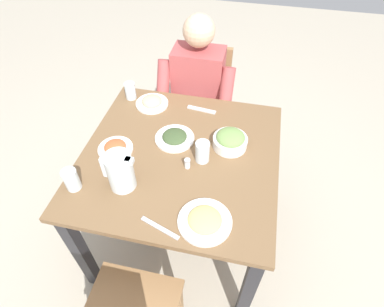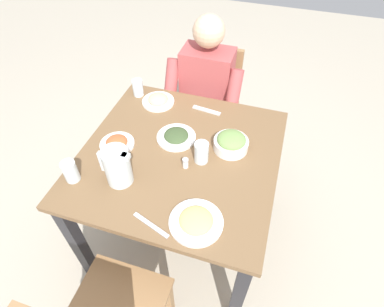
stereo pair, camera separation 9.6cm
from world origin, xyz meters
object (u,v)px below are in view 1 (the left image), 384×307
(chair_near, at_px, (201,101))
(salad_bowl, at_px, (230,140))
(dining_table, at_px, (180,169))
(salt_shaker, at_px, (187,163))
(plate_beans, at_px, (152,102))
(plate_fries, at_px, (205,221))
(water_glass_far_right, at_px, (202,152))
(diner_near, at_px, (195,102))
(water_pitcher, at_px, (120,171))
(water_glass_near_left, at_px, (130,91))
(plate_rice_curry, at_px, (115,148))
(water_glass_center, at_px, (71,180))
(plate_dolmas, at_px, (175,137))

(chair_near, distance_m, salad_bowl, 0.78)
(dining_table, height_order, salt_shaker, salt_shaker)
(plate_beans, xyz_separation_m, salt_shaker, (-0.31, 0.43, 0.01))
(dining_table, height_order, plate_fries, plate_fries)
(water_glass_far_right, bearing_deg, salad_bowl, -134.01)
(diner_near, relative_size, water_pitcher, 6.22)
(water_pitcher, bearing_deg, chair_near, -99.12)
(water_glass_near_left, distance_m, salt_shaker, 0.66)
(water_pitcher, height_order, plate_rice_curry, water_pitcher)
(salad_bowl, bearing_deg, water_glass_far_right, 45.99)
(plate_rice_curry, distance_m, plate_beans, 0.40)
(water_glass_far_right, bearing_deg, water_pitcher, 35.42)
(plate_beans, xyz_separation_m, water_glass_far_right, (-0.38, 0.37, 0.04))
(plate_fries, height_order, water_glass_center, water_glass_center)
(plate_fries, xyz_separation_m, salt_shaker, (0.14, -0.28, 0.01))
(salt_shaker, bearing_deg, chair_near, -83.31)
(plate_rice_curry, xyz_separation_m, water_glass_center, (0.09, 0.26, 0.04))
(diner_near, relative_size, water_glass_center, 10.89)
(plate_fries, height_order, water_glass_far_right, water_glass_far_right)
(salad_bowl, distance_m, water_glass_far_right, 0.17)
(dining_table, relative_size, plate_beans, 5.15)
(water_glass_far_right, bearing_deg, plate_beans, -44.42)
(diner_near, bearing_deg, salad_bowl, 121.28)
(plate_beans, bearing_deg, salt_shaker, 126.08)
(water_pitcher, relative_size, plate_rice_curry, 1.07)
(plate_fries, bearing_deg, salt_shaker, -63.59)
(dining_table, xyz_separation_m, salad_bowl, (-0.24, -0.11, 0.16))
(diner_near, height_order, water_pitcher, diner_near)
(diner_near, bearing_deg, dining_table, 94.33)
(plate_rice_curry, height_order, water_glass_near_left, water_glass_near_left)
(chair_near, height_order, plate_rice_curry, chair_near)
(plate_rice_curry, xyz_separation_m, water_glass_near_left, (0.07, -0.43, 0.04))
(plate_rice_curry, bearing_deg, plate_dolmas, -153.04)
(water_pitcher, height_order, plate_fries, water_pitcher)
(water_glass_center, bearing_deg, salt_shaker, -154.48)
(water_glass_far_right, bearing_deg, chair_near, -78.51)
(plate_rice_curry, bearing_deg, water_glass_near_left, -80.38)
(plate_rice_curry, relative_size, salt_shaker, 3.30)
(dining_table, xyz_separation_m, plate_beans, (0.26, -0.36, 0.13))
(plate_rice_curry, relative_size, plate_dolmas, 0.86)
(plate_dolmas, height_order, salt_shaker, salt_shaker)
(dining_table, relative_size, diner_near, 0.83)
(dining_table, distance_m, water_glass_near_left, 0.59)
(plate_beans, relative_size, water_glass_center, 1.76)
(salad_bowl, bearing_deg, diner_near, -58.72)
(plate_beans, bearing_deg, plate_rice_curry, 80.05)
(plate_fries, xyz_separation_m, plate_dolmas, (0.25, -0.46, -0.00))
(salt_shaker, bearing_deg, plate_beans, -53.92)
(diner_near, height_order, plate_dolmas, diner_near)
(plate_fries, xyz_separation_m, plate_beans, (0.45, -0.71, 0.00))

